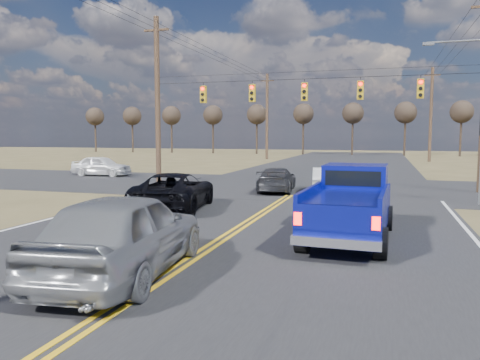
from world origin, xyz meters
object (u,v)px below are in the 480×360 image
(cross_car_west, at_px, (101,166))
(pickup_truck, at_px, (350,205))
(white_car_queue, at_px, (327,180))
(dgrey_car_queue, at_px, (277,180))
(silver_suv, at_px, (124,233))
(black_suv, at_px, (174,191))

(cross_car_west, bearing_deg, pickup_truck, -130.30)
(cross_car_west, bearing_deg, white_car_queue, -107.70)
(pickup_truck, bearing_deg, dgrey_car_queue, 115.87)
(dgrey_car_queue, bearing_deg, white_car_queue, 173.90)
(silver_suv, distance_m, dgrey_car_queue, 15.10)
(silver_suv, xyz_separation_m, white_car_queue, (2.46, 15.09, -0.25))
(silver_suv, distance_m, black_suv, 8.72)
(pickup_truck, relative_size, cross_car_west, 1.31)
(black_suv, bearing_deg, cross_car_west, -56.73)
(black_suv, bearing_deg, silver_suv, 98.18)
(black_suv, height_order, dgrey_car_queue, black_suv)
(black_suv, bearing_deg, dgrey_car_queue, -120.92)
(silver_suv, height_order, cross_car_west, silver_suv)
(dgrey_car_queue, bearing_deg, black_suv, 62.96)
(pickup_truck, bearing_deg, silver_suv, -128.87)
(pickup_truck, distance_m, cross_car_west, 23.94)
(black_suv, xyz_separation_m, white_car_queue, (5.18, 6.81, -0.07))
(pickup_truck, bearing_deg, cross_car_west, 142.44)
(pickup_truck, height_order, black_suv, pickup_truck)
(black_suv, xyz_separation_m, dgrey_car_queue, (2.61, 6.81, -0.11))
(black_suv, distance_m, dgrey_car_queue, 7.29)
(silver_suv, bearing_deg, black_suv, -78.25)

